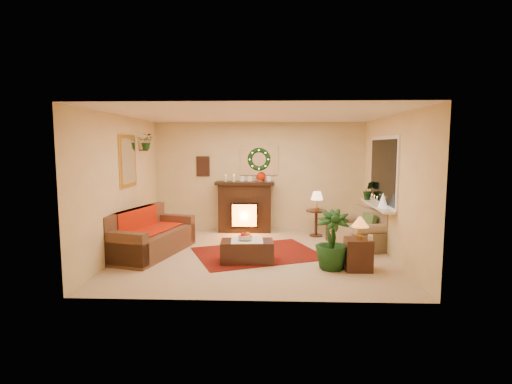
{
  "coord_description": "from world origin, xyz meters",
  "views": [
    {
      "loc": [
        0.3,
        -7.32,
        2.04
      ],
      "look_at": [
        0.0,
        0.35,
        1.15
      ],
      "focal_mm": 28.0,
      "sensor_mm": 36.0,
      "label": 1
    }
  ],
  "objects_px": {
    "sofa": "(151,232)",
    "coffee_table": "(247,250)",
    "side_table_round": "(316,222)",
    "end_table_square": "(358,254)",
    "loveseat": "(357,226)",
    "fireplace": "(245,209)"
  },
  "relations": [
    {
      "from": "sofa",
      "to": "coffee_table",
      "type": "distance_m",
      "value": 1.91
    },
    {
      "from": "end_table_square",
      "to": "sofa",
      "type": "bearing_deg",
      "value": 167.26
    },
    {
      "from": "side_table_round",
      "to": "coffee_table",
      "type": "height_order",
      "value": "side_table_round"
    },
    {
      "from": "loveseat",
      "to": "side_table_round",
      "type": "xyz_separation_m",
      "value": [
        -0.73,
        0.91,
        -0.09
      ]
    },
    {
      "from": "fireplace",
      "to": "loveseat",
      "type": "relative_size",
      "value": 0.94
    },
    {
      "from": "end_table_square",
      "to": "coffee_table",
      "type": "height_order",
      "value": "end_table_square"
    },
    {
      "from": "fireplace",
      "to": "loveseat",
      "type": "height_order",
      "value": "fireplace"
    },
    {
      "from": "sofa",
      "to": "loveseat",
      "type": "distance_m",
      "value": 4.07
    },
    {
      "from": "fireplace",
      "to": "end_table_square",
      "type": "bearing_deg",
      "value": -55.06
    },
    {
      "from": "sofa",
      "to": "loveseat",
      "type": "relative_size",
      "value": 1.5
    },
    {
      "from": "loveseat",
      "to": "end_table_square",
      "type": "distance_m",
      "value": 1.59
    },
    {
      "from": "sofa",
      "to": "side_table_round",
      "type": "relative_size",
      "value": 3.29
    },
    {
      "from": "sofa",
      "to": "end_table_square",
      "type": "relative_size",
      "value": 3.8
    },
    {
      "from": "side_table_round",
      "to": "coffee_table",
      "type": "relative_size",
      "value": 0.65
    },
    {
      "from": "sofa",
      "to": "loveseat",
      "type": "xyz_separation_m",
      "value": [
        4.01,
        0.72,
        -0.01
      ]
    },
    {
      "from": "fireplace",
      "to": "side_table_round",
      "type": "bearing_deg",
      "value": -15.21
    },
    {
      "from": "loveseat",
      "to": "end_table_square",
      "type": "height_order",
      "value": "loveseat"
    },
    {
      "from": "fireplace",
      "to": "sofa",
      "type": "bearing_deg",
      "value": -129.08
    },
    {
      "from": "loveseat",
      "to": "coffee_table",
      "type": "height_order",
      "value": "loveseat"
    },
    {
      "from": "sofa",
      "to": "loveseat",
      "type": "bearing_deg",
      "value": 24.66
    },
    {
      "from": "fireplace",
      "to": "coffee_table",
      "type": "distance_m",
      "value": 2.56
    },
    {
      "from": "side_table_round",
      "to": "end_table_square",
      "type": "relative_size",
      "value": 1.16
    }
  ]
}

